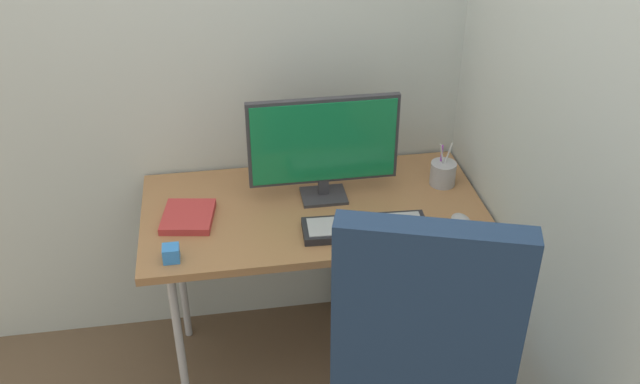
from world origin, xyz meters
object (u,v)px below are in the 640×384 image
object	(u,v)px
keyboard	(365,227)
desk_clamp_accessory	(171,253)
pen_holder	(443,173)
monitor	(323,144)
filing_cabinet	(395,294)
notebook	(188,217)
mouse	(461,221)

from	to	relation	value
keyboard	desk_clamp_accessory	size ratio (longest dim) A/B	8.09
pen_holder	keyboard	bearing A→B (deg)	-144.03
monitor	keyboard	xyz separation A→B (m)	(0.10, -0.24, -0.20)
filing_cabinet	desk_clamp_accessory	xyz separation A→B (m)	(-0.81, -0.23, 0.47)
pen_holder	notebook	xyz separation A→B (m)	(-0.94, -0.09, -0.03)
notebook	desk_clamp_accessory	xyz separation A→B (m)	(-0.05, -0.22, 0.01)
notebook	pen_holder	bearing A→B (deg)	14.68
mouse	pen_holder	size ratio (longest dim) A/B	0.55
mouse	keyboard	bearing A→B (deg)	171.66
monitor	desk_clamp_accessory	distance (m)	0.64
keyboard	monitor	bearing A→B (deg)	113.43
mouse	pen_holder	bearing A→B (deg)	81.46
monitor	pen_holder	world-z (taller)	monitor
filing_cabinet	mouse	world-z (taller)	mouse
keyboard	pen_holder	size ratio (longest dim) A/B	2.48
pen_holder	notebook	bearing A→B (deg)	-174.44
keyboard	filing_cabinet	bearing A→B (deg)	44.01
keyboard	notebook	xyz separation A→B (m)	(-0.59, 0.16, -0.00)
keyboard	mouse	world-z (taller)	mouse
pen_holder	monitor	bearing A→B (deg)	-178.34
filing_cabinet	desk_clamp_accessory	distance (m)	0.97
notebook	keyboard	bearing A→B (deg)	-6.17
monitor	mouse	distance (m)	0.54
filing_cabinet	monitor	xyz separation A→B (m)	(-0.28, 0.07, 0.66)
filing_cabinet	desk_clamp_accessory	world-z (taller)	desk_clamp_accessory
filing_cabinet	mouse	size ratio (longest dim) A/B	6.20
notebook	desk_clamp_accessory	bearing A→B (deg)	-94.43
monitor	filing_cabinet	bearing A→B (deg)	-14.60
keyboard	notebook	world-z (taller)	keyboard
mouse	notebook	distance (m)	0.94
keyboard	mouse	size ratio (longest dim) A/B	4.49
filing_cabinet	mouse	bearing A→B (deg)	-49.81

